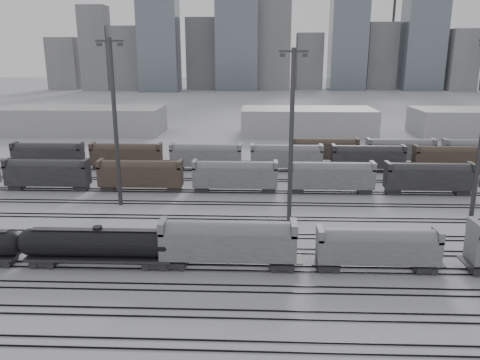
{
  "coord_description": "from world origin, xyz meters",
  "views": [
    {
      "loc": [
        -4.92,
        -48.46,
        23.94
      ],
      "look_at": [
        -7.85,
        25.37,
        4.0
      ],
      "focal_mm": 35.0,
      "sensor_mm": 36.0,
      "label": 1
    }
  ],
  "objects_px": {
    "tank_car_b": "(99,244)",
    "hopper_car_b": "(378,246)",
    "hopper_car_a": "(228,240)",
    "light_mast_c": "(291,134)"
  },
  "relations": [
    {
      "from": "light_mast_c",
      "to": "hopper_car_b",
      "type": "bearing_deg",
      "value": -59.34
    },
    {
      "from": "tank_car_b",
      "to": "hopper_car_b",
      "type": "bearing_deg",
      "value": 0.0
    },
    {
      "from": "hopper_car_b",
      "to": "tank_car_b",
      "type": "bearing_deg",
      "value": -180.0
    },
    {
      "from": "hopper_car_a",
      "to": "hopper_car_b",
      "type": "xyz_separation_m",
      "value": [
        16.92,
        0.0,
        -0.41
      ]
    },
    {
      "from": "hopper_car_a",
      "to": "hopper_car_b",
      "type": "relative_size",
      "value": 1.14
    },
    {
      "from": "hopper_car_a",
      "to": "hopper_car_b",
      "type": "bearing_deg",
      "value": 0.0
    },
    {
      "from": "tank_car_b",
      "to": "light_mast_c",
      "type": "bearing_deg",
      "value": 33.55
    },
    {
      "from": "hopper_car_a",
      "to": "hopper_car_b",
      "type": "distance_m",
      "value": 16.92
    },
    {
      "from": "tank_car_b",
      "to": "light_mast_c",
      "type": "xyz_separation_m",
      "value": [
        22.88,
        15.17,
        10.44
      ]
    },
    {
      "from": "tank_car_b",
      "to": "hopper_car_b",
      "type": "xyz_separation_m",
      "value": [
        31.87,
        0.0,
        0.31
      ]
    }
  ]
}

